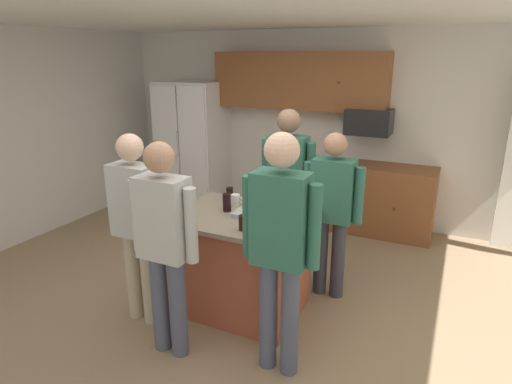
{
  "coord_description": "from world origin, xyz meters",
  "views": [
    {
      "loc": [
        1.69,
        -3.11,
        2.26
      ],
      "look_at": [
        0.03,
        0.35,
        1.05
      ],
      "focal_mm": 30.55,
      "sensor_mm": 36.0,
      "label": 1
    }
  ],
  "objects_px": {
    "refrigerator": "(193,145)",
    "person_guest_left": "(287,182)",
    "person_guest_right": "(280,240)",
    "serving_tray": "(261,214)",
    "kitchen_island": "(242,262)",
    "glass_pilsner": "(227,202)",
    "person_host_foreground": "(332,206)",
    "mug_ceramic_white": "(236,200)",
    "person_elder_center": "(164,237)",
    "tumbler_amber": "(186,210)",
    "person_guest_by_door": "(136,218)",
    "microwave_over_range": "(369,122)",
    "glass_short_whisky": "(243,223)",
    "glass_stout_tall": "(230,194)"
  },
  "relations": [
    {
      "from": "refrigerator",
      "to": "person_guest_left",
      "type": "relative_size",
      "value": 1.07
    },
    {
      "from": "person_guest_right",
      "to": "person_guest_left",
      "type": "bearing_deg",
      "value": -25.67
    },
    {
      "from": "refrigerator",
      "to": "serving_tray",
      "type": "relative_size",
      "value": 4.3
    },
    {
      "from": "kitchen_island",
      "to": "glass_pilsner",
      "type": "distance_m",
      "value": 0.56
    },
    {
      "from": "person_host_foreground",
      "to": "person_guest_left",
      "type": "xyz_separation_m",
      "value": [
        -0.53,
        0.22,
        0.11
      ]
    },
    {
      "from": "serving_tray",
      "to": "mug_ceramic_white",
      "type": "bearing_deg",
      "value": 152.55
    },
    {
      "from": "person_guest_right",
      "to": "glass_pilsner",
      "type": "distance_m",
      "value": 1.02
    },
    {
      "from": "serving_tray",
      "to": "kitchen_island",
      "type": "bearing_deg",
      "value": -167.39
    },
    {
      "from": "person_elder_center",
      "to": "tumbler_amber",
      "type": "relative_size",
      "value": 11.63
    },
    {
      "from": "person_guest_right",
      "to": "person_elder_center",
      "type": "xyz_separation_m",
      "value": [
        -0.85,
        -0.18,
        -0.07
      ]
    },
    {
      "from": "person_host_foreground",
      "to": "person_guest_left",
      "type": "height_order",
      "value": "person_guest_left"
    },
    {
      "from": "person_guest_left",
      "to": "person_elder_center",
      "type": "relative_size",
      "value": 1.04
    },
    {
      "from": "refrigerator",
      "to": "person_guest_by_door",
      "type": "height_order",
      "value": "refrigerator"
    },
    {
      "from": "person_elder_center",
      "to": "glass_pilsner",
      "type": "bearing_deg",
      "value": 11.65
    },
    {
      "from": "microwave_over_range",
      "to": "person_guest_right",
      "type": "xyz_separation_m",
      "value": [
        0.05,
        -3.06,
        -0.4
      ]
    },
    {
      "from": "person_guest_by_door",
      "to": "person_guest_left",
      "type": "height_order",
      "value": "person_guest_left"
    },
    {
      "from": "person_guest_right",
      "to": "glass_short_whisky",
      "type": "bearing_deg",
      "value": 9.86
    },
    {
      "from": "person_guest_left",
      "to": "person_elder_center",
      "type": "distance_m",
      "value": 1.63
    },
    {
      "from": "person_guest_by_door",
      "to": "kitchen_island",
      "type": "bearing_deg",
      "value": -0.0
    },
    {
      "from": "person_guest_right",
      "to": "person_elder_center",
      "type": "relative_size",
      "value": 1.06
    },
    {
      "from": "refrigerator",
      "to": "mug_ceramic_white",
      "type": "relative_size",
      "value": 14.91
    },
    {
      "from": "person_elder_center",
      "to": "tumbler_amber",
      "type": "xyz_separation_m",
      "value": [
        -0.16,
        0.52,
        0.02
      ]
    },
    {
      "from": "glass_short_whisky",
      "to": "mug_ceramic_white",
      "type": "bearing_deg",
      "value": 123.11
    },
    {
      "from": "refrigerator",
      "to": "person_guest_by_door",
      "type": "distance_m",
      "value": 3.15
    },
    {
      "from": "microwave_over_range",
      "to": "glass_stout_tall",
      "type": "xyz_separation_m",
      "value": [
        -0.84,
        -2.15,
        -0.46
      ]
    },
    {
      "from": "glass_pilsner",
      "to": "person_host_foreground",
      "type": "bearing_deg",
      "value": 34.33
    },
    {
      "from": "glass_stout_tall",
      "to": "person_guest_left",
      "type": "bearing_deg",
      "value": 52.7
    },
    {
      "from": "person_guest_right",
      "to": "glass_pilsner",
      "type": "xyz_separation_m",
      "value": [
        -0.78,
        0.65,
        -0.04
      ]
    },
    {
      "from": "person_guest_by_door",
      "to": "glass_short_whisky",
      "type": "xyz_separation_m",
      "value": [
        0.88,
        0.23,
        0.02
      ]
    },
    {
      "from": "kitchen_island",
      "to": "glass_stout_tall",
      "type": "xyz_separation_m",
      "value": [
        -0.28,
        0.3,
        0.52
      ]
    },
    {
      "from": "person_host_foreground",
      "to": "microwave_over_range",
      "type": "bearing_deg",
      "value": -129.96
    },
    {
      "from": "person_guest_by_door",
      "to": "glass_pilsner",
      "type": "height_order",
      "value": "person_guest_by_door"
    },
    {
      "from": "glass_pilsner",
      "to": "tumbler_amber",
      "type": "relative_size",
      "value": 1.1
    },
    {
      "from": "person_guest_by_door",
      "to": "person_guest_right",
      "type": "bearing_deg",
      "value": -40.08
    },
    {
      "from": "person_host_foreground",
      "to": "tumbler_amber",
      "type": "xyz_separation_m",
      "value": [
        -1.03,
        -0.86,
        0.08
      ]
    },
    {
      "from": "microwave_over_range",
      "to": "tumbler_amber",
      "type": "relative_size",
      "value": 3.84
    },
    {
      "from": "person_elder_center",
      "to": "glass_short_whisky",
      "type": "height_order",
      "value": "person_elder_center"
    },
    {
      "from": "person_host_foreground",
      "to": "person_elder_center",
      "type": "bearing_deg",
      "value": 15.25
    },
    {
      "from": "mug_ceramic_white",
      "to": "tumbler_amber",
      "type": "height_order",
      "value": "tumbler_amber"
    },
    {
      "from": "person_host_foreground",
      "to": "glass_pilsner",
      "type": "distance_m",
      "value": 0.98
    },
    {
      "from": "person_guest_left",
      "to": "glass_short_whisky",
      "type": "xyz_separation_m",
      "value": [
        0.05,
        -1.11,
        -0.04
      ]
    },
    {
      "from": "person_elder_center",
      "to": "glass_stout_tall",
      "type": "relative_size",
      "value": 12.58
    },
    {
      "from": "glass_pilsner",
      "to": "tumbler_amber",
      "type": "bearing_deg",
      "value": -125.18
    },
    {
      "from": "person_guest_right",
      "to": "glass_short_whisky",
      "type": "height_order",
      "value": "person_guest_right"
    },
    {
      "from": "person_guest_right",
      "to": "glass_stout_tall",
      "type": "xyz_separation_m",
      "value": [
        -0.9,
        0.91,
        -0.06
      ]
    },
    {
      "from": "person_guest_right",
      "to": "glass_short_whisky",
      "type": "relative_size",
      "value": 14.36
    },
    {
      "from": "person_host_foreground",
      "to": "glass_stout_tall",
      "type": "height_order",
      "value": "person_host_foreground"
    },
    {
      "from": "tumbler_amber",
      "to": "microwave_over_range",
      "type": "bearing_deg",
      "value": 70.79
    },
    {
      "from": "mug_ceramic_white",
      "to": "person_guest_left",
      "type": "bearing_deg",
      "value": 64.9
    },
    {
      "from": "refrigerator",
      "to": "person_elder_center",
      "type": "height_order",
      "value": "refrigerator"
    }
  ]
}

